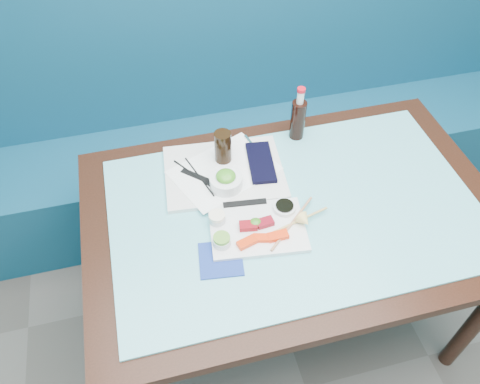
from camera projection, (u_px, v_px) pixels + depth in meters
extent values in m
cube|color=navy|center=(239.00, 163.00, 2.45)|extent=(3.00, 0.55, 0.45)
cube|color=navy|center=(228.00, 62.00, 2.24)|extent=(3.00, 0.12, 0.95)
cube|color=black|center=(294.00, 213.00, 1.58)|extent=(1.40, 0.90, 0.04)
cylinder|color=black|center=(477.00, 321.00, 1.72)|extent=(0.06, 0.06, 0.71)
cylinder|color=black|center=(121.00, 231.00, 2.00)|extent=(0.06, 0.06, 0.71)
cylinder|color=black|center=(387.00, 179.00, 2.20)|extent=(0.06, 0.06, 0.71)
cube|color=#63BCC6|center=(295.00, 209.00, 1.56)|extent=(1.22, 0.76, 0.01)
cube|color=white|center=(258.00, 228.00, 1.49)|extent=(0.33, 0.25, 0.02)
cube|color=#EF3309|center=(247.00, 242.00, 1.44)|extent=(0.07, 0.05, 0.02)
cube|color=#FF340A|center=(262.00, 238.00, 1.45)|extent=(0.06, 0.04, 0.01)
cube|color=#FF320A|center=(278.00, 236.00, 1.45)|extent=(0.07, 0.03, 0.02)
cube|color=maroon|center=(248.00, 226.00, 1.48)|extent=(0.06, 0.04, 0.02)
cube|color=maroon|center=(265.00, 222.00, 1.49)|extent=(0.06, 0.04, 0.02)
ellipsoid|color=#35781B|center=(255.00, 223.00, 1.49)|extent=(0.05, 0.05, 0.02)
cylinder|color=silver|center=(222.00, 241.00, 1.44)|extent=(0.07, 0.07, 0.02)
cylinder|color=#61A033|center=(222.00, 238.00, 1.42)|extent=(0.07, 0.07, 0.01)
cylinder|color=silver|center=(217.00, 219.00, 1.50)|extent=(0.05, 0.05, 0.02)
cylinder|color=#FDECCF|center=(217.00, 216.00, 1.48)|extent=(0.07, 0.07, 0.01)
cylinder|color=white|center=(284.00, 207.00, 1.53)|extent=(0.08, 0.08, 0.02)
cylinder|color=black|center=(285.00, 205.00, 1.52)|extent=(0.07, 0.07, 0.01)
cone|color=#FFDC78|center=(305.00, 221.00, 1.47)|extent=(0.06, 0.05, 0.05)
cube|color=black|center=(245.00, 203.00, 1.55)|extent=(0.15, 0.04, 0.00)
cylinder|color=#B47854|center=(292.00, 223.00, 1.49)|extent=(0.20, 0.18, 0.01)
cylinder|color=tan|center=(295.00, 222.00, 1.49)|extent=(0.24, 0.07, 0.01)
cube|color=silver|center=(224.00, 172.00, 1.66)|extent=(0.44, 0.35, 0.02)
cube|color=white|center=(224.00, 170.00, 1.65)|extent=(0.41, 0.36, 0.00)
cylinder|color=white|center=(226.00, 182.00, 1.59)|extent=(0.11, 0.11, 0.05)
ellipsoid|color=#409121|center=(226.00, 176.00, 1.57)|extent=(0.09, 0.09, 0.03)
cylinder|color=black|center=(223.00, 147.00, 1.64)|extent=(0.08, 0.08, 0.12)
cube|color=black|center=(261.00, 162.00, 1.67)|extent=(0.11, 0.21, 0.02)
cylinder|color=silver|center=(251.00, 144.00, 1.74)|extent=(0.03, 0.10, 0.01)
cylinder|color=black|center=(197.00, 177.00, 1.63)|extent=(0.13, 0.20, 0.01)
cylinder|color=black|center=(199.00, 177.00, 1.63)|extent=(0.07, 0.21, 0.01)
cube|color=black|center=(198.00, 177.00, 1.63)|extent=(0.11, 0.11, 0.00)
cylinder|color=black|center=(298.00, 120.00, 1.74)|extent=(0.06, 0.06, 0.16)
cylinder|color=white|center=(301.00, 97.00, 1.66)|extent=(0.03, 0.03, 0.05)
cylinder|color=red|center=(301.00, 90.00, 1.64)|extent=(0.03, 0.03, 0.01)
cube|color=navy|center=(221.00, 259.00, 1.42)|extent=(0.15, 0.15, 0.01)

